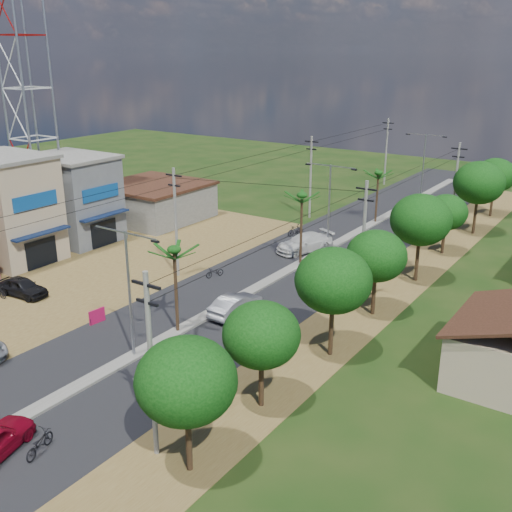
{
  "coord_description": "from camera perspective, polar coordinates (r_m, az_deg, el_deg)",
  "views": [
    {
      "loc": [
        24.36,
        -22.58,
        17.67
      ],
      "look_at": [
        0.4,
        12.57,
        3.0
      ],
      "focal_mm": 42.0,
      "sensor_mm": 36.0,
      "label": 1
    }
  ],
  "objects": [
    {
      "name": "dirt_shoulder_east",
      "position": [
        44.45,
        10.48,
        -4.72
      ],
      "size": [
        5.0,
        90.0,
        0.03
      ],
      "primitive_type": "cube",
      "color": "brown",
      "rests_on": "ground"
    },
    {
      "name": "car_parked_dark",
      "position": [
        48.54,
        -21.36,
        -2.79
      ],
      "size": [
        4.34,
        2.08,
        1.43
      ],
      "primitive_type": "imported",
      "rotation": [
        0.0,
        0.0,
        1.67
      ],
      "color": "black",
      "rests_on": "ground"
    },
    {
      "name": "ground",
      "position": [
        37.63,
        -11.52,
        -9.41
      ],
      "size": [
        160.0,
        160.0,
        0.0
      ],
      "primitive_type": "plane",
      "color": "black",
      "rests_on": "ground"
    },
    {
      "name": "moto_rider_west_b",
      "position": [
        59.97,
        3.78,
        2.42
      ],
      "size": [
        1.18,
        1.98,
        1.15
      ],
      "primitive_type": "imported",
      "rotation": [
        0.0,
        0.0,
        -0.36
      ],
      "color": "black",
      "rests_on": "ground"
    },
    {
      "name": "tree_east_c",
      "position": [
        35.41,
        7.38,
        -2.34
      ],
      "size": [
        4.6,
        4.6,
        6.83
      ],
      "color": "black",
      "rests_on": "ground"
    },
    {
      "name": "utility_pole_e_b",
      "position": [
        44.04,
        10.2,
        1.67
      ],
      "size": [
        1.6,
        0.24,
        9.0
      ],
      "color": "#605E56",
      "rests_on": "ground"
    },
    {
      "name": "telecom_tower",
      "position": [
        63.07,
        -21.49,
        19.11
      ],
      "size": [
        3.8,
        3.8,
        43.0
      ],
      "color": "gray",
      "rests_on": "ground"
    },
    {
      "name": "streetlight_far",
      "position": [
        77.64,
        15.69,
        8.77
      ],
      "size": [
        5.1,
        0.18,
        8.0
      ],
      "color": "gray",
      "rests_on": "ground"
    },
    {
      "name": "utility_pole_w_c",
      "position": [
        65.97,
        5.22,
        7.66
      ],
      "size": [
        1.6,
        0.24,
        9.0
      ],
      "color": "#605E56",
      "rests_on": "ground"
    },
    {
      "name": "tree_east_h",
      "position": [
        71.38,
        21.84,
        7.15
      ],
      "size": [
        4.4,
        4.4,
        6.52
      ],
      "color": "black",
      "rests_on": "ground"
    },
    {
      "name": "tree_east_e",
      "position": [
        48.62,
        15.43,
        3.33
      ],
      "size": [
        4.8,
        4.8,
        7.14
      ],
      "color": "black",
      "rests_on": "ground"
    },
    {
      "name": "median",
      "position": [
        50.49,
        3.1,
        -1.38
      ],
      "size": [
        1.0,
        90.0,
        0.18
      ],
      "primitive_type": "cube",
      "color": "#605E56",
      "rests_on": "ground"
    },
    {
      "name": "palm_median_far",
      "position": [
        64.65,
        11.58,
        7.57
      ],
      "size": [
        2.0,
        2.0,
        5.85
      ],
      "color": "black",
      "rests_on": "ground"
    },
    {
      "name": "tree_east_d",
      "position": [
        41.71,
        11.39,
        -0.0
      ],
      "size": [
        4.2,
        4.2,
        6.13
      ],
      "color": "black",
      "rests_on": "ground"
    },
    {
      "name": "tree_east_a",
      "position": [
        25.88,
        -6.67,
        -11.74
      ],
      "size": [
        4.4,
        4.4,
        6.37
      ],
      "color": "black",
      "rests_on": "ground"
    },
    {
      "name": "tree_east_g",
      "position": [
        63.54,
        20.48,
        6.54
      ],
      "size": [
        5.0,
        5.0,
        7.38
      ],
      "color": "black",
      "rests_on": "ground"
    },
    {
      "name": "dirt_lot_west",
      "position": [
        52.88,
        -16.82,
        -1.33
      ],
      "size": [
        18.0,
        46.0,
        0.04
      ],
      "primitive_type": "cube",
      "color": "brown",
      "rests_on": "ground"
    },
    {
      "name": "roadside_sign",
      "position": [
        42.31,
        -14.9,
        -5.57
      ],
      "size": [
        0.2,
        1.26,
        1.05
      ],
      "rotation": [
        0.0,
        0.0,
        -0.09
      ],
      "color": "#A90F42",
      "rests_on": "ground"
    },
    {
      "name": "utility_pole_w_b",
      "position": [
        48.44,
        -7.65,
        3.39
      ],
      "size": [
        1.6,
        0.24,
        9.0
      ],
      "color": "#605E56",
      "rests_on": "ground"
    },
    {
      "name": "utility_pole_e_a",
      "position": [
        26.95,
        -9.97,
        -9.93
      ],
      "size": [
        1.6,
        0.24,
        9.0
      ],
      "color": "#605E56",
      "rests_on": "ground"
    },
    {
      "name": "road",
      "position": [
        48.14,
        1.23,
        -2.49
      ],
      "size": [
        12.0,
        110.0,
        0.04
      ],
      "primitive_type": "cube",
      "color": "black",
      "rests_on": "ground"
    },
    {
      "name": "tree_east_f",
      "position": [
        56.43,
        17.67,
        3.98
      ],
      "size": [
        3.8,
        3.8,
        5.52
      ],
      "color": "black",
      "rests_on": "ground"
    },
    {
      "name": "car_silver_mid",
      "position": [
        42.07,
        -1.96,
        -4.71
      ],
      "size": [
        1.74,
        4.58,
        1.49
      ],
      "primitive_type": "imported",
      "rotation": [
        0.0,
        0.0,
        3.11
      ],
      "color": "gray",
      "rests_on": "ground"
    },
    {
      "name": "moto_rider_east",
      "position": [
        30.53,
        -19.94,
        -16.47
      ],
      "size": [
        1.25,
        2.07,
        1.03
      ],
      "primitive_type": "imported",
      "rotation": [
        0.0,
        0.0,
        3.46
      ],
      "color": "black",
      "rests_on": "ground"
    },
    {
      "name": "streetlight_near",
      "position": [
        35.63,
        -12.02,
        -2.62
      ],
      "size": [
        5.1,
        0.18,
        8.0
      ],
      "color": "gray",
      "rests_on": "ground"
    },
    {
      "name": "utility_pole_e_c",
      "position": [
        64.2,
        18.45,
        6.45
      ],
      "size": [
        1.6,
        0.24,
        9.0
      ],
      "color": "#605E56",
      "rests_on": "ground"
    },
    {
      "name": "car_white_far",
      "position": [
        55.31,
        4.65,
        1.22
      ],
      "size": [
        4.3,
        6.09,
        1.64
      ],
      "primitive_type": "imported",
      "rotation": [
        0.0,
        0.0,
        -0.4
      ],
      "color": "#B7B7B3",
      "rests_on": "ground"
    },
    {
      "name": "low_shed",
      "position": [
        66.89,
        -9.72,
        5.17
      ],
      "size": [
        10.4,
        10.4,
        3.95
      ],
      "color": "#605E56",
      "rests_on": "ground"
    },
    {
      "name": "tree_east_b",
      "position": [
        30.34,
        0.52,
        -7.52
      ],
      "size": [
        4.0,
        4.0,
        5.83
      ],
      "color": "black",
      "rests_on": "ground"
    },
    {
      "name": "utility_pole_w_d",
      "position": [
        84.67,
        12.3,
        9.83
      ],
      "size": [
        1.6,
        0.24,
        9.0
      ],
      "color": "#605E56",
      "rests_on": "ground"
    },
    {
      "name": "palm_median_mid",
      "position": [
        50.45,
        4.4,
        5.48
      ],
      "size": [
        2.0,
        2.0,
        6.55
      ],
      "color": "black",
      "rests_on": "ground"
    },
    {
      "name": "moto_rider_west_a",
      "position": [
        49.1,
        -3.94,
        -1.58
      ],
      "size": [
        1.09,
        1.75,
        0.87
      ],
      "primitive_type": "imported",
      "rotation": [
        0.0,
        0.0,
        -0.34
      ],
      "color": "black",
      "rests_on": "ground"
    },
    {
      "name": "shophouse_cream",
      "position": [
        56.5,
        -22.58,
        4.24
      ],
      "size": [
        9.0,
        6.4,
        9.3
      ],
      "color": "tan",
      "rests_on": "ground"
    },
    {
      "name": "palm_median_near",
      "position": [
        38.05,
        -7.79,
        0.24
      ],
      "size": [
        2.0,
        2.0,
        6.15
      ],
      "color": "black",
      "rests_on": "ground"
    },
    {
      "name": "streetlight_mid",
      "position": [
        54.99,
        7.0,
        5.33
      ],
      "size": [
        5.1,
        0.18,
        8.0
      ],
      "color": "gray",
      "rests_on": "ground"
    },
    {
      "name": "shophouse_grey",
      "position": [
        60.57,
        -17.06,
        5.3
      ],
      "size": [
        9.0,
        6.4,
        8.3
      ],
      "color": "#53565B",
      "rests_on": "ground"
    }
  ]
}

